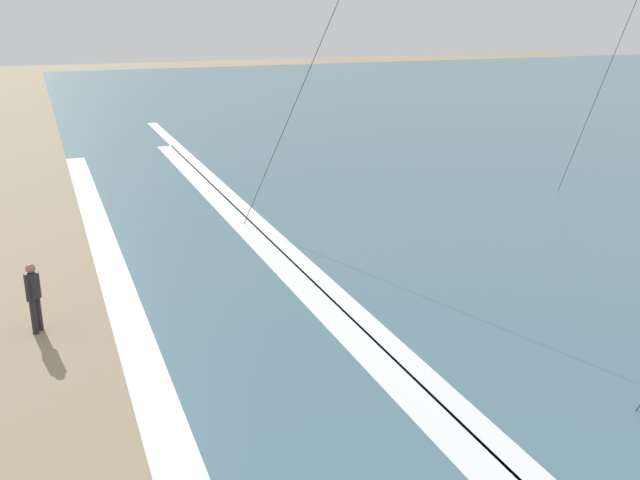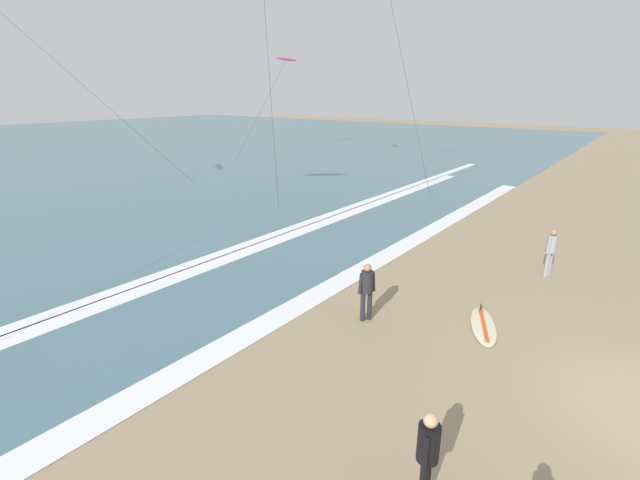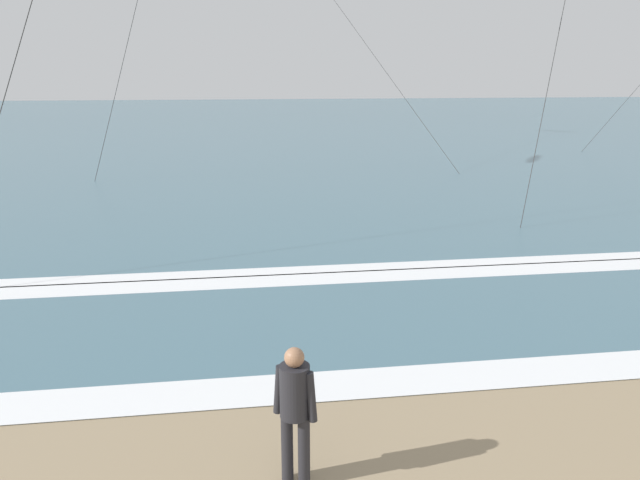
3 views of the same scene
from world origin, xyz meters
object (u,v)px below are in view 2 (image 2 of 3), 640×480
Objects in this scene: surfer_background_far at (367,287)px; surfer_foreground_main at (551,248)px; surfboard_left_pile at (483,326)px; kite_magenta_mid_center at (286,60)px; surfer_left_near at (428,451)px.

surfer_background_far is 6.97m from surfer_foreground_main.
kite_magenta_mid_center is (24.05, 27.79, 8.68)m from surfboard_left_pile.
kite_magenta_mid_center is (29.79, 28.77, 7.77)m from surfer_left_near.
surfboard_left_pile is at bearing -130.87° from kite_magenta_mid_center.
surfer_background_far is 0.74× the size of surfboard_left_pile.
surfer_foreground_main is 35.19m from kite_magenta_mid_center.
surfboard_left_pile is at bearing 173.31° from surfer_foreground_main.
surfer_background_far is at bearing -135.45° from kite_magenta_mid_center.
kite_magenta_mid_center is at bearing 44.55° from surfer_background_far.
kite_magenta_mid_center reaches higher than surfer_left_near.
surfer_left_near is 5.89m from surfboard_left_pile.
kite_magenta_mid_center is (25.56, 25.16, 7.77)m from surfer_background_far.
surfboard_left_pile is 37.76m from kite_magenta_mid_center.
surfer_left_near is 42.14m from kite_magenta_mid_center.
kite_magenta_mid_center reaches higher than surfer_background_far.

